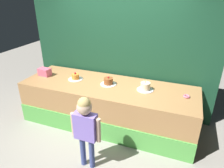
{
  "coord_description": "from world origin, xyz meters",
  "views": [
    {
      "loc": [
        1.27,
        -2.57,
        2.41
      ],
      "look_at": [
        0.17,
        0.32,
        0.96
      ],
      "focal_mm": 32.35,
      "sensor_mm": 36.0,
      "label": 1
    }
  ],
  "objects_px": {
    "child_figure": "(85,124)",
    "donut": "(186,96)",
    "pink_box": "(45,72)",
    "cake_left": "(75,77)",
    "cake_right": "(145,87)",
    "cake_center": "(108,82)"
  },
  "relations": [
    {
      "from": "child_figure",
      "to": "donut",
      "type": "distance_m",
      "value": 1.7
    },
    {
      "from": "pink_box",
      "to": "cake_left",
      "type": "xyz_separation_m",
      "value": [
        0.69,
        0.05,
        -0.03
      ]
    },
    {
      "from": "cake_left",
      "to": "cake_right",
      "type": "relative_size",
      "value": 0.98
    },
    {
      "from": "donut",
      "to": "cake_center",
      "type": "bearing_deg",
      "value": 179.91
    },
    {
      "from": "child_figure",
      "to": "donut",
      "type": "bearing_deg",
      "value": 43.04
    },
    {
      "from": "cake_left",
      "to": "cake_center",
      "type": "distance_m",
      "value": 0.69
    },
    {
      "from": "child_figure",
      "to": "cake_center",
      "type": "height_order",
      "value": "child_figure"
    },
    {
      "from": "child_figure",
      "to": "pink_box",
      "type": "xyz_separation_m",
      "value": [
        -1.51,
        1.11,
        0.14
      ]
    },
    {
      "from": "child_figure",
      "to": "pink_box",
      "type": "relative_size",
      "value": 4.87
    },
    {
      "from": "cake_center",
      "to": "cake_right",
      "type": "height_order",
      "value": "cake_right"
    },
    {
      "from": "child_figure",
      "to": "pink_box",
      "type": "distance_m",
      "value": 1.87
    },
    {
      "from": "child_figure",
      "to": "cake_right",
      "type": "relative_size",
      "value": 4.01
    },
    {
      "from": "cake_left",
      "to": "donut",
      "type": "bearing_deg",
      "value": 0.32
    },
    {
      "from": "donut",
      "to": "cake_center",
      "type": "distance_m",
      "value": 1.38
    },
    {
      "from": "cake_center",
      "to": "cake_right",
      "type": "distance_m",
      "value": 0.69
    },
    {
      "from": "child_figure",
      "to": "cake_left",
      "type": "height_order",
      "value": "child_figure"
    },
    {
      "from": "pink_box",
      "to": "cake_center",
      "type": "relative_size",
      "value": 0.8
    },
    {
      "from": "cake_center",
      "to": "child_figure",
      "type": "bearing_deg",
      "value": -83.6
    },
    {
      "from": "child_figure",
      "to": "cake_center",
      "type": "relative_size",
      "value": 3.9
    },
    {
      "from": "cake_center",
      "to": "pink_box",
      "type": "bearing_deg",
      "value": -177.55
    },
    {
      "from": "child_figure",
      "to": "pink_box",
      "type": "height_order",
      "value": "child_figure"
    },
    {
      "from": "pink_box",
      "to": "cake_right",
      "type": "bearing_deg",
      "value": 2.07
    }
  ]
}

